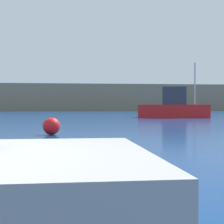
% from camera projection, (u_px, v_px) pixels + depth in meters
% --- Properties ---
extents(hillside_backdrop, '(140.00, 13.31, 5.02)m').
position_uv_depth(hillside_backdrop, '(59.00, 98.00, 73.13)').
color(hillside_backdrop, '#7F755B').
rests_on(hillside_backdrop, ground).
extents(fishing_boat_red, '(6.38, 3.01, 4.79)m').
position_uv_depth(fishing_boat_red, '(174.00, 107.00, 32.25)').
color(fishing_boat_red, red).
rests_on(fishing_boat_red, ground).
extents(mooring_buoy, '(0.65, 0.65, 0.65)m').
position_uv_depth(mooring_buoy, '(51.00, 126.00, 13.90)').
color(mooring_buoy, red).
rests_on(mooring_buoy, ground).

